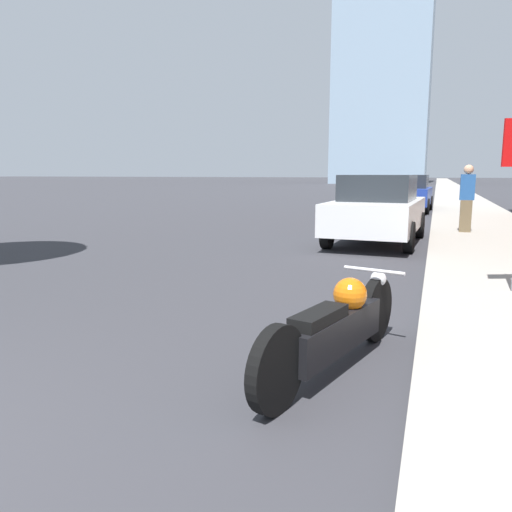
% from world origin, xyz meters
% --- Properties ---
extents(sidewalk, '(2.94, 240.00, 0.15)m').
position_xyz_m(sidewalk, '(5.15, 40.00, 0.07)').
color(sidewalk, '#9E998E').
rests_on(sidewalk, ground_plane).
extents(distant_tower, '(14.71, 14.71, 52.35)m').
position_xyz_m(distant_tower, '(-5.42, 86.81, 26.17)').
color(distant_tower, '#8CA5BC').
rests_on(distant_tower, ground_plane).
extents(motorcycle, '(0.89, 2.49, 0.77)m').
position_xyz_m(motorcycle, '(3.03, 3.41, 0.39)').
color(motorcycle, black).
rests_on(motorcycle, ground_plane).
extents(parked_car_white, '(2.15, 4.54, 1.66)m').
position_xyz_m(parked_car_white, '(2.45, 11.71, 0.84)').
color(parked_car_white, silver).
rests_on(parked_car_white, ground_plane).
extents(parked_car_blue, '(1.98, 4.31, 1.62)m').
position_xyz_m(parked_car_blue, '(2.65, 22.53, 0.82)').
color(parked_car_blue, '#1E3899').
rests_on(parked_car_blue, ground_plane).
extents(pedestrian, '(0.36, 0.25, 1.76)m').
position_xyz_m(pedestrian, '(4.54, 13.56, 1.06)').
color(pedestrian, brown).
rests_on(pedestrian, sidewalk).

